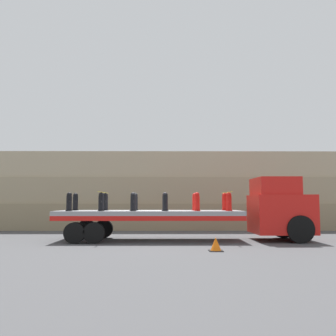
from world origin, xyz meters
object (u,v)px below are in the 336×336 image
(fire_hydrant_black_far_2, at_px, (135,202))
(fire_hydrant_black_far_3, at_px, (165,202))
(fire_hydrant_black_near_3, at_px, (165,202))
(fire_hydrant_black_near_0, at_px, (69,202))
(flatbed_trailer, at_px, (139,216))
(fire_hydrant_black_near_2, at_px, (133,202))
(fire_hydrant_red_far_4, at_px, (195,202))
(fire_hydrant_black_far_0, at_px, (75,202))
(fire_hydrant_black_far_1, at_px, (105,202))
(fire_hydrant_black_near_1, at_px, (101,202))
(fire_hydrant_red_near_5, at_px, (229,202))
(fire_hydrant_red_near_4, at_px, (197,202))
(truck_cab, at_px, (282,209))
(fire_hydrant_red_far_5, at_px, (225,202))
(traffic_cone, at_px, (216,244))

(fire_hydrant_black_far_2, distance_m, fire_hydrant_black_far_3, 1.37)
(fire_hydrant_black_near_3, bearing_deg, fire_hydrant_black_near_0, 180.00)
(flatbed_trailer, distance_m, fire_hydrant_black_near_2, 0.88)
(fire_hydrant_red_far_4, bearing_deg, fire_hydrant_black_far_0, 180.00)
(fire_hydrant_black_near_0, xyz_separation_m, fire_hydrant_black_far_0, (0.00, 1.13, 0.00))
(fire_hydrant_black_near_3, bearing_deg, fire_hydrant_black_far_1, 157.67)
(fire_hydrant_black_near_0, bearing_deg, fire_hydrant_black_near_1, 0.00)
(fire_hydrant_black_near_1, xyz_separation_m, fire_hydrant_red_far_4, (4.12, 1.13, 0.00))
(fire_hydrant_black_near_0, xyz_separation_m, fire_hydrant_black_near_1, (1.37, 0.00, 0.00))
(fire_hydrant_black_near_0, height_order, fire_hydrant_black_near_3, same)
(fire_hydrant_black_near_3, height_order, fire_hydrant_red_near_5, same)
(fire_hydrant_black_far_1, bearing_deg, fire_hydrant_red_far_4, 0.00)
(fire_hydrant_black_near_3, bearing_deg, fire_hydrant_black_far_3, 90.00)
(fire_hydrant_black_far_0, bearing_deg, fire_hydrant_black_near_0, -90.00)
(fire_hydrant_black_far_3, relative_size, fire_hydrant_red_near_5, 1.00)
(fire_hydrant_black_far_1, distance_m, fire_hydrant_red_near_4, 4.27)
(fire_hydrant_red_near_4, bearing_deg, fire_hydrant_black_near_0, 180.00)
(truck_cab, relative_size, fire_hydrant_black_far_1, 3.47)
(fire_hydrant_red_far_4, bearing_deg, fire_hydrant_red_near_4, -90.00)
(fire_hydrant_red_near_5, bearing_deg, fire_hydrant_red_far_5, 90.00)
(fire_hydrant_black_near_0, relative_size, fire_hydrant_black_far_0, 1.00)
(fire_hydrant_black_far_0, height_order, fire_hydrant_red_near_4, same)
(fire_hydrant_black_far_3, bearing_deg, fire_hydrant_black_far_2, 180.00)
(fire_hydrant_black_near_2, height_order, fire_hydrant_black_far_2, same)
(fire_hydrant_red_near_5, bearing_deg, fire_hydrant_black_far_2, 164.68)
(fire_hydrant_black_near_2, relative_size, fire_hydrant_black_far_2, 1.00)
(flatbed_trailer, bearing_deg, truck_cab, 0.00)
(fire_hydrant_red_far_5, bearing_deg, fire_hydrant_red_far_4, 180.00)
(fire_hydrant_black_near_3, xyz_separation_m, fire_hydrant_red_far_4, (1.37, 1.13, 0.00))
(truck_cab, xyz_separation_m, flatbed_trailer, (-6.36, 0.00, -0.33))
(fire_hydrant_black_near_0, height_order, fire_hydrant_black_near_2, same)
(fire_hydrant_black_far_2, height_order, fire_hydrant_black_far_3, same)
(fire_hydrant_black_near_2, relative_size, fire_hydrant_red_far_4, 1.00)
(truck_cab, distance_m, fire_hydrant_black_far_2, 6.61)
(fire_hydrant_black_near_1, bearing_deg, fire_hydrant_black_far_3, 22.33)
(fire_hydrant_black_near_0, bearing_deg, truck_cab, 3.46)
(truck_cab, height_order, fire_hydrant_black_near_3, truck_cab)
(fire_hydrant_red_near_5, bearing_deg, fire_hydrant_black_near_2, 180.00)
(fire_hydrant_black_near_3, bearing_deg, fire_hydrant_red_near_4, 0.00)
(traffic_cone, bearing_deg, fire_hydrant_black_far_2, 127.18)
(fire_hydrant_black_near_2, xyz_separation_m, fire_hydrant_red_far_5, (4.12, 1.13, 0.00))
(fire_hydrant_black_near_3, relative_size, fire_hydrant_black_far_3, 1.00)
(fire_hydrant_black_near_1, distance_m, traffic_cone, 5.61)
(fire_hydrant_black_near_2, relative_size, fire_hydrant_black_near_3, 1.00)
(fire_hydrant_black_far_2, relative_size, fire_hydrant_red_near_4, 1.00)
(truck_cab, relative_size, fire_hydrant_red_near_4, 3.47)
(fire_hydrant_black_far_2, xyz_separation_m, fire_hydrant_black_near_3, (1.37, -1.13, 0.00))
(fire_hydrant_black_near_0, relative_size, traffic_cone, 1.64)
(traffic_cone, bearing_deg, fire_hydrant_black_far_1, 137.49)
(fire_hydrant_black_near_3, height_order, fire_hydrant_black_far_3, same)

